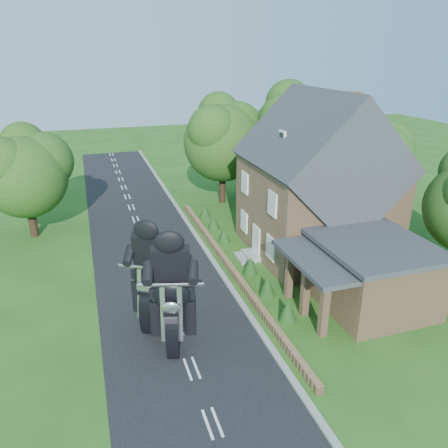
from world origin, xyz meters
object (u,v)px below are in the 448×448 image
object	(u,v)px
annex	(369,272)
motorcycle_follow	(153,310)
house	(317,186)
motorcycle_lead	(174,331)
garden_wall	(229,266)

from	to	relation	value
annex	motorcycle_follow	size ratio (longest dim) A/B	4.01
house	motorcycle_lead	size ratio (longest dim) A/B	5.61
annex	motorcycle_follow	bearing A→B (deg)	172.57
garden_wall	motorcycle_lead	world-z (taller)	motorcycle_lead
garden_wall	motorcycle_lead	distance (m)	7.92
garden_wall	motorcycle_lead	xyz separation A→B (m)	(-4.67, -6.37, 0.65)
motorcycle_follow	annex	bearing A→B (deg)	-157.38
garden_wall	motorcycle_follow	distance (m)	6.88
house	motorcycle_follow	xyz separation A→B (m)	(-11.45, -5.39, -3.52)
garden_wall	house	size ratio (longest dim) A/B	2.15
garden_wall	annex	distance (m)	8.19
house	annex	bearing A→B (deg)	-95.24
garden_wall	house	xyz separation A→B (m)	(6.19, 1.00, 4.14)
annex	motorcycle_lead	bearing A→B (deg)	-176.83
motorcycle_lead	house	bearing A→B (deg)	-129.97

